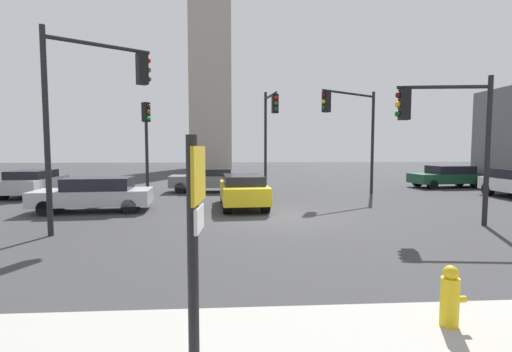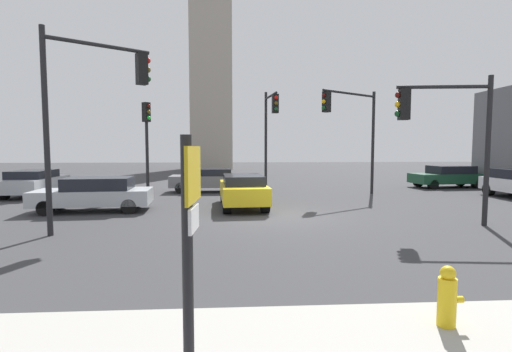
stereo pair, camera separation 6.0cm
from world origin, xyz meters
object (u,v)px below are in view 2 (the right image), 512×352
object	(u,v)px
traffic_light_4	(352,120)
car_1	(243,190)
car_0	(35,182)
direction_sign	(190,246)
traffic_light_3	(94,94)
fire_hydrant	(447,297)
traffic_light_2	(147,131)
traffic_light_0	(270,122)
traffic_light_1	(445,122)
car_3	(448,176)
car_4	(95,194)
car_5	(208,179)

from	to	relation	value
traffic_light_4	car_1	distance (m)	7.41
car_1	car_0	bearing A→B (deg)	63.87
direction_sign	traffic_light_3	xyz separation A→B (m)	(-3.81, 8.46, 2.50)
traffic_light_3	fire_hydrant	size ratio (longest dim) A/B	7.19
car_0	car_1	world-z (taller)	car_1
direction_sign	traffic_light_2	xyz separation A→B (m)	(-4.07, 16.45, 1.73)
traffic_light_0	traffic_light_3	world-z (taller)	traffic_light_3
traffic_light_3	car_1	xyz separation A→B (m)	(4.61, 4.05, -3.42)
traffic_light_4	fire_hydrant	size ratio (longest dim) A/B	6.74
traffic_light_1	car_3	size ratio (longest dim) A/B	1.04
car_1	traffic_light_1	bearing A→B (deg)	-125.81
traffic_light_0	car_0	bearing A→B (deg)	-93.62
car_3	car_0	bearing A→B (deg)	0.53
traffic_light_2	car_1	world-z (taller)	traffic_light_2
traffic_light_4	car_0	world-z (taller)	traffic_light_4
direction_sign	traffic_light_3	distance (m)	9.61
traffic_light_2	car_4	world-z (taller)	traffic_light_2
traffic_light_0	traffic_light_4	xyz separation A→B (m)	(4.07, -2.00, -0.00)
fire_hydrant	car_3	xyz separation A→B (m)	(10.90, 18.30, 0.18)
car_0	car_5	distance (m)	9.13
fire_hydrant	car_1	world-z (taller)	car_1
traffic_light_2	direction_sign	bearing A→B (deg)	-37.60
direction_sign	traffic_light_0	size ratio (longest dim) A/B	0.43
car_1	car_4	distance (m)	5.97
traffic_light_2	car_4	distance (m)	5.41
direction_sign	car_3	distance (m)	24.28
traffic_light_4	car_1	xyz separation A→B (m)	(-5.76, -3.36, -3.24)
traffic_light_1	car_0	xyz separation A→B (m)	(-17.34, 8.60, -2.66)
traffic_light_4	fire_hydrant	world-z (taller)	traffic_light_4
direction_sign	fire_hydrant	distance (m)	3.72
car_5	traffic_light_1	bearing A→B (deg)	130.30
traffic_light_2	fire_hydrant	world-z (taller)	traffic_light_2
direction_sign	traffic_light_2	world-z (taller)	traffic_light_2
car_3	fire_hydrant	bearing A→B (deg)	53.51
direction_sign	car_4	size ratio (longest dim) A/B	0.55
car_4	car_5	bearing A→B (deg)	-127.18
car_1	fire_hydrant	bearing A→B (deg)	-171.05
traffic_light_2	traffic_light_1	bearing A→B (deg)	3.19
car_5	traffic_light_0	bearing A→B (deg)	173.83
direction_sign	car_1	xyz separation A→B (m)	(0.80, 12.51, -0.92)
traffic_light_1	traffic_light_0	bearing A→B (deg)	-56.80
direction_sign	traffic_light_4	bearing A→B (deg)	71.30
traffic_light_4	car_5	size ratio (longest dim) A/B	1.34
car_4	traffic_light_4	bearing A→B (deg)	-165.74
traffic_light_1	car_0	size ratio (longest dim) A/B	1.08
car_1	car_5	xyz separation A→B (m)	(-1.86, 5.75, -0.04)
traffic_light_3	car_0	size ratio (longest dim) A/B	1.33
traffic_light_2	car_1	bearing A→B (deg)	-0.52
car_5	traffic_light_2	bearing A→B (deg)	31.01
fire_hydrant	car_5	bearing A→B (deg)	104.37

